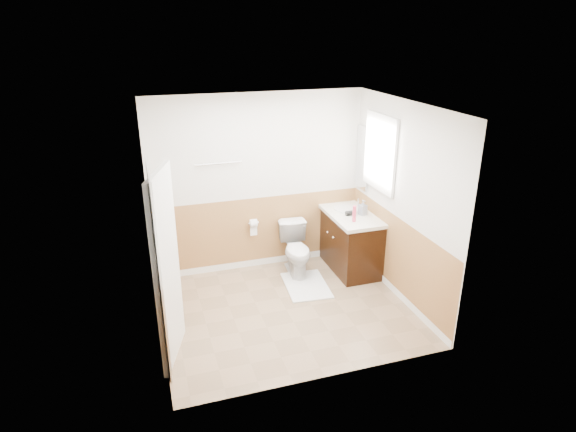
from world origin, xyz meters
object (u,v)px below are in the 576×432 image
object	(u,v)px
toilet	(297,250)
lotion_bottle	(354,214)
bath_mat	(306,285)
vanity_cabinet	(349,242)
soap_dispenser	(363,207)

from	to	relation	value
toilet	lotion_bottle	xyz separation A→B (m)	(0.68, -0.38, 0.61)
toilet	bath_mat	bearing A→B (deg)	-84.93
vanity_cabinet	soap_dispenser	distance (m)	0.58
bath_mat	vanity_cabinet	distance (m)	0.94
soap_dispenser	bath_mat	bearing A→B (deg)	-165.46
bath_mat	lotion_bottle	distance (m)	1.17
lotion_bottle	soap_dispenser	bearing A→B (deg)	41.68
bath_mat	lotion_bottle	xyz separation A→B (m)	(0.68, 0.04, 0.95)
vanity_cabinet	lotion_bottle	size ratio (longest dim) A/B	5.00
bath_mat	soap_dispenser	bearing A→B (deg)	14.54
toilet	vanity_cabinet	size ratio (longest dim) A/B	0.65
toilet	bath_mat	world-z (taller)	toilet
lotion_bottle	soap_dispenser	world-z (taller)	lotion_bottle
lotion_bottle	soap_dispenser	size ratio (longest dim) A/B	1.04
bath_mat	vanity_cabinet	world-z (taller)	vanity_cabinet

